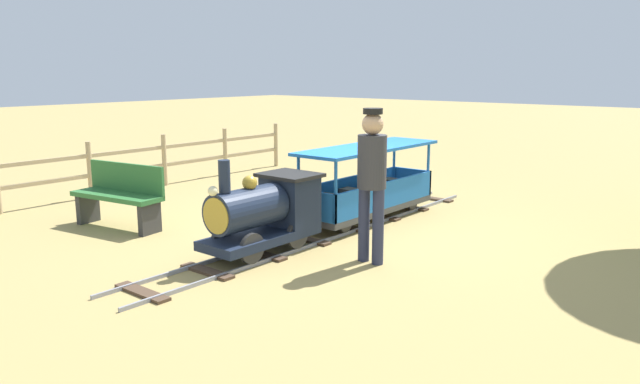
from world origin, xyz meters
name	(u,v)px	position (x,y,z in m)	size (l,w,h in m)	color
ground_plane	(339,230)	(0.00, 0.00, 0.00)	(60.00, 60.00, 0.00)	#A38C51
track	(326,233)	(0.00, 0.26, 0.02)	(0.68, 6.05, 0.04)	gray
locomotive	(266,211)	(0.00, 1.30, 0.49)	(0.64, 1.44, 1.07)	#192338
passenger_car	(368,190)	(0.00, -0.64, 0.42)	(0.74, 2.35, 0.97)	#3F3F3F
conductor_person	(372,173)	(-1.07, 0.82, 0.96)	(0.30, 0.30, 1.62)	#282D47
park_bench	(120,196)	(2.25, 1.68, 0.42)	(1.35, 0.60, 0.82)	#2D6B33
fence_section	(129,163)	(4.22, 0.26, 0.48)	(0.08, 7.13, 0.90)	tan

